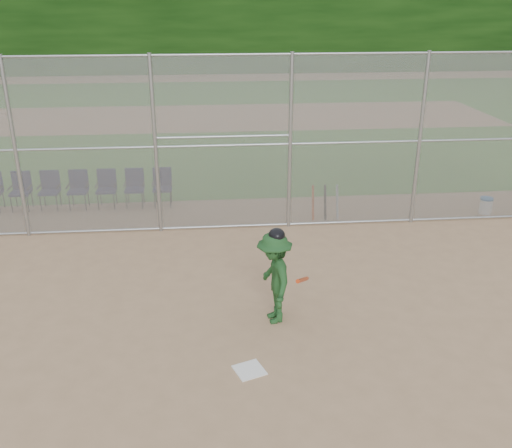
{
  "coord_description": "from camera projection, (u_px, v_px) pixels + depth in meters",
  "views": [
    {
      "loc": [
        -0.91,
        -7.43,
        5.15
      ],
      "look_at": [
        0.0,
        2.5,
        1.1
      ],
      "focal_mm": 40.0,
      "sensor_mm": 36.0,
      "label": 1
    }
  ],
  "objects": [
    {
      "name": "dirt_patch_far",
      "position": [
        224.0,
        117.0,
        25.48
      ],
      "size": [
        24.0,
        24.0,
        0.0
      ],
      "primitive_type": "plane",
      "color": "#A8805D",
      "rests_on": "ground"
    },
    {
      "name": "grass_strip",
      "position": [
        224.0,
        117.0,
        25.48
      ],
      "size": [
        100.0,
        100.0,
        0.0
      ],
      "primitive_type": "plane",
      "color": "#2C621D",
      "rests_on": "ground"
    },
    {
      "name": "chair_5",
      "position": [
        134.0,
        189.0,
        14.66
      ],
      "size": [
        0.54,
        0.52,
        0.96
      ],
      "primitive_type": null,
      "color": "#0E1236",
      "rests_on": "ground"
    },
    {
      "name": "chair_6",
      "position": [
        162.0,
        188.0,
        14.72
      ],
      "size": [
        0.54,
        0.52,
        0.96
      ],
      "primitive_type": null,
      "color": "#0E1236",
      "rests_on": "ground"
    },
    {
      "name": "batter_at_plate",
      "position": [
        274.0,
        277.0,
        9.38
      ],
      "size": [
        0.93,
        1.34,
        1.67
      ],
      "color": "#1E4B21",
      "rests_on": "ground"
    },
    {
      "name": "chair_2",
      "position": [
        49.0,
        191.0,
        14.48
      ],
      "size": [
        0.54,
        0.52,
        0.96
      ],
      "primitive_type": null,
      "color": "#0E1236",
      "rests_on": "ground"
    },
    {
      "name": "backstop_fence",
      "position": [
        246.0,
        142.0,
        12.71
      ],
      "size": [
        16.09,
        0.09,
        4.0
      ],
      "color": "gray",
      "rests_on": "ground"
    },
    {
      "name": "home_plate",
      "position": [
        249.0,
        370.0,
        8.37
      ],
      "size": [
        0.52,
        0.52,
        0.02
      ],
      "primitive_type": "cube",
      "rotation": [
        0.0,
        0.0,
        0.35
      ],
      "color": "white",
      "rests_on": "ground"
    },
    {
      "name": "chair_3",
      "position": [
        78.0,
        190.0,
        14.54
      ],
      "size": [
        0.54,
        0.52,
        0.96
      ],
      "primitive_type": null,
      "color": "#0E1236",
      "rests_on": "ground"
    },
    {
      "name": "water_cooler",
      "position": [
        486.0,
        205.0,
        14.3
      ],
      "size": [
        0.32,
        0.32,
        0.41
      ],
      "color": "white",
      "rests_on": "ground"
    },
    {
      "name": "chair_1",
      "position": [
        20.0,
        192.0,
        14.42
      ],
      "size": [
        0.54,
        0.52,
        0.96
      ],
      "primitive_type": null,
      "color": "#0E1236",
      "rests_on": "ground"
    },
    {
      "name": "spare_bats",
      "position": [
        325.0,
        202.0,
        13.88
      ],
      "size": [
        0.66,
        0.29,
        0.84
      ],
      "color": "#D84C14",
      "rests_on": "ground"
    },
    {
      "name": "ground",
      "position": [
        271.0,
        349.0,
        8.87
      ],
      "size": [
        100.0,
        100.0,
        0.0
      ],
      "primitive_type": "plane",
      "color": "tan",
      "rests_on": "ground"
    },
    {
      "name": "chair_4",
      "position": [
        106.0,
        189.0,
        14.6
      ],
      "size": [
        0.54,
        0.52,
        0.96
      ],
      "primitive_type": null,
      "color": "#0E1236",
      "rests_on": "ground"
    }
  ]
}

